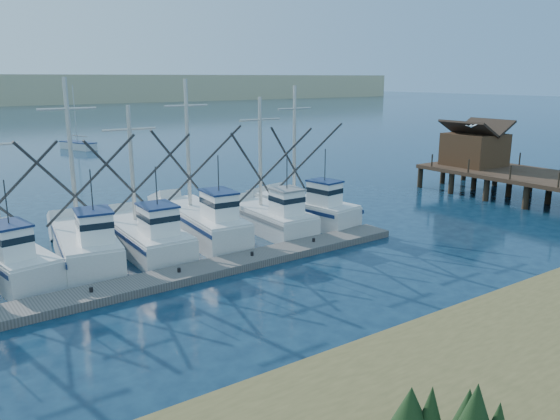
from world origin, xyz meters
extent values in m
plane|color=#0B1F33|center=(0.00, 0.00, 0.00)|extent=(500.00, 500.00, 0.00)
cube|color=#635E59|center=(-8.27, 6.44, 0.19)|extent=(27.89, 2.71, 0.37)
cylinder|color=black|center=(21.50, 5.00, 0.85)|extent=(0.44, 0.44, 1.70)
cube|color=black|center=(21.50, 5.00, 1.85)|extent=(7.00, 20.00, 0.30)
cube|color=#4C331E|center=(21.50, 12.00, 3.30)|extent=(4.00, 4.00, 2.60)
cube|color=silver|center=(-13.62, 11.55, 0.68)|extent=(3.57, 8.04, 1.37)
cube|color=white|center=(-13.62, 9.56, 2.12)|extent=(1.62, 2.09, 1.50)
cube|color=silver|center=(-10.08, 11.31, 0.74)|extent=(3.51, 7.57, 1.49)
cube|color=white|center=(-10.08, 9.45, 2.24)|extent=(1.70, 1.96, 1.50)
cylinder|color=#B7B2A8|center=(-10.08, 12.56, 5.27)|extent=(0.22, 0.22, 7.57)
cube|color=silver|center=(-6.92, 11.57, 0.65)|extent=(2.78, 7.85, 1.31)
cube|color=white|center=(-6.92, 9.57, 2.06)|extent=(1.56, 1.93, 1.50)
cylinder|color=#B7B2A8|center=(-6.92, 12.90, 4.46)|extent=(0.22, 0.22, 6.32)
cube|color=silver|center=(-3.37, 11.91, 0.78)|extent=(3.01, 8.64, 1.56)
cube|color=white|center=(-3.37, 9.74, 2.31)|extent=(1.53, 2.17, 1.50)
cylinder|color=#B7B2A8|center=(-3.37, 13.36, 5.26)|extent=(0.22, 0.22, 7.39)
cube|color=silver|center=(0.74, 10.92, 0.64)|extent=(2.61, 6.54, 1.29)
cube|color=white|center=(0.74, 9.26, 2.04)|extent=(1.48, 1.61, 1.50)
cylinder|color=#B7B2A8|center=(0.74, 12.03, 4.60)|extent=(0.22, 0.22, 6.63)
cube|color=silver|center=(3.66, 11.32, 0.71)|extent=(3.40, 7.56, 1.41)
cube|color=white|center=(3.66, 9.45, 2.16)|extent=(1.58, 1.97, 1.50)
cylinder|color=#B7B2A8|center=(3.66, 12.56, 4.98)|extent=(0.22, 0.22, 7.14)
cube|color=silver|center=(1.61, 56.96, 0.45)|extent=(3.50, 5.81, 0.90)
cylinder|color=#B7B2A8|center=(1.61, 57.26, 4.50)|extent=(0.12, 0.12, 7.20)
sphere|color=white|center=(12.04, 5.59, 6.12)|extent=(0.18, 0.18, 0.18)
cube|color=white|center=(11.77, 5.59, 6.14)|extent=(0.45, 0.11, 0.12)
cube|color=white|center=(12.32, 5.59, 6.14)|extent=(0.45, 0.11, 0.12)
camera|label=1|loc=(-16.86, -15.53, 9.03)|focal=35.00mm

